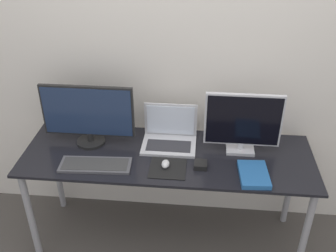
{
  "coord_description": "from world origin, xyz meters",
  "views": [
    {
      "loc": [
        0.19,
        -1.68,
        2.15
      ],
      "look_at": [
        -0.0,
        0.33,
        0.92
      ],
      "focal_mm": 42.0,
      "sensor_mm": 36.0,
      "label": 1
    }
  ],
  "objects_px": {
    "monitor_left": "(88,115)",
    "book": "(254,174)",
    "laptop": "(170,135)",
    "monitor_right": "(243,123)",
    "power_brick": "(201,165)",
    "keyboard": "(95,165)",
    "mouse": "(166,164)"
  },
  "relations": [
    {
      "from": "monitor_right",
      "to": "book",
      "type": "bearing_deg",
      "value": -76.25
    },
    {
      "from": "monitor_left",
      "to": "power_brick",
      "type": "bearing_deg",
      "value": -15.28
    },
    {
      "from": "book",
      "to": "power_brick",
      "type": "xyz_separation_m",
      "value": [
        -0.31,
        0.06,
        0.0
      ]
    },
    {
      "from": "mouse",
      "to": "monitor_left",
      "type": "bearing_deg",
      "value": 157.07
    },
    {
      "from": "keyboard",
      "to": "power_brick",
      "type": "height_order",
      "value": "power_brick"
    },
    {
      "from": "laptop",
      "to": "keyboard",
      "type": "relative_size",
      "value": 0.79
    },
    {
      "from": "mouse",
      "to": "book",
      "type": "xyz_separation_m",
      "value": [
        0.51,
        -0.04,
        -0.01
      ]
    },
    {
      "from": "keyboard",
      "to": "book",
      "type": "xyz_separation_m",
      "value": [
        0.93,
        -0.01,
        0.01
      ]
    },
    {
      "from": "laptop",
      "to": "keyboard",
      "type": "bearing_deg",
      "value": -144.86
    },
    {
      "from": "monitor_right",
      "to": "power_brick",
      "type": "distance_m",
      "value": 0.36
    },
    {
      "from": "monitor_right",
      "to": "monitor_left",
      "type": "bearing_deg",
      "value": -180.0
    },
    {
      "from": "book",
      "to": "laptop",
      "type": "bearing_deg",
      "value": 149.45
    },
    {
      "from": "keyboard",
      "to": "book",
      "type": "distance_m",
      "value": 0.93
    },
    {
      "from": "monitor_left",
      "to": "book",
      "type": "distance_m",
      "value": 1.07
    },
    {
      "from": "monitor_right",
      "to": "book",
      "type": "height_order",
      "value": "monitor_right"
    },
    {
      "from": "monitor_right",
      "to": "mouse",
      "type": "relative_size",
      "value": 6.32
    },
    {
      "from": "power_brick",
      "to": "mouse",
      "type": "bearing_deg",
      "value": -174.12
    },
    {
      "from": "mouse",
      "to": "book",
      "type": "distance_m",
      "value": 0.51
    },
    {
      "from": "monitor_left",
      "to": "book",
      "type": "bearing_deg",
      "value": -14.09
    },
    {
      "from": "monitor_left",
      "to": "keyboard",
      "type": "xyz_separation_m",
      "value": [
        0.09,
        -0.25,
        -0.2
      ]
    },
    {
      "from": "monitor_left",
      "to": "mouse",
      "type": "bearing_deg",
      "value": -22.93
    },
    {
      "from": "monitor_left",
      "to": "power_brick",
      "type": "relative_size",
      "value": 7.09
    },
    {
      "from": "book",
      "to": "monitor_left",
      "type": "bearing_deg",
      "value": 165.91
    },
    {
      "from": "monitor_right",
      "to": "power_brick",
      "type": "relative_size",
      "value": 5.68
    },
    {
      "from": "mouse",
      "to": "book",
      "type": "bearing_deg",
      "value": -4.47
    },
    {
      "from": "book",
      "to": "monitor_right",
      "type": "bearing_deg",
      "value": 103.75
    },
    {
      "from": "laptop",
      "to": "keyboard",
      "type": "xyz_separation_m",
      "value": [
        -0.42,
        -0.29,
        -0.05
      ]
    },
    {
      "from": "laptop",
      "to": "monitor_right",
      "type": "bearing_deg",
      "value": -5.9
    },
    {
      "from": "laptop",
      "to": "power_brick",
      "type": "relative_size",
      "value": 4.17
    },
    {
      "from": "keyboard",
      "to": "mouse",
      "type": "bearing_deg",
      "value": 4.1
    },
    {
      "from": "laptop",
      "to": "book",
      "type": "distance_m",
      "value": 0.6
    },
    {
      "from": "mouse",
      "to": "keyboard",
      "type": "bearing_deg",
      "value": -175.9
    }
  ]
}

